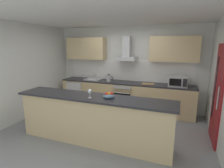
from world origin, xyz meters
TOP-DOWN VIEW (x-y plane):
  - ground at (0.00, 0.00)m, footprint 5.72×4.59m
  - ceiling at (0.00, 0.00)m, footprint 5.72×4.59m
  - wall_back at (0.00, 1.86)m, footprint 5.72×0.12m
  - wall_left at (-2.42, 0.00)m, footprint 0.12×4.59m
  - backsplash_tile at (0.00, 1.78)m, footprint 4.01×0.02m
  - counter_back at (0.00, 1.48)m, footprint 4.15×0.60m
  - counter_island at (-0.02, -0.63)m, footprint 3.32×0.64m
  - upper_cabinets at (-0.00, 1.63)m, footprint 4.10×0.32m
  - side_door at (2.34, 0.32)m, footprint 0.08×0.85m
  - oven at (0.02, 1.45)m, footprint 0.60×0.62m
  - refrigerator at (-1.65, 1.45)m, footprint 0.58×0.60m
  - microwave at (1.55, 1.42)m, footprint 0.50×0.38m
  - sink at (-1.06, 1.46)m, footprint 0.50×0.40m
  - kettle at (-0.50, 1.42)m, footprint 0.29×0.15m
  - range_hood at (0.02, 1.58)m, footprint 0.62×0.45m
  - wine_glass at (-0.02, -0.74)m, footprint 0.08×0.08m
  - fruit_bowl at (0.33, -0.61)m, footprint 0.22×0.22m
  - chopping_board at (0.74, 1.43)m, footprint 0.35×0.23m

SIDE VIEW (x-z plane):
  - ground at x=0.00m, z-range -0.02..0.00m
  - refrigerator at x=-1.65m, z-range 0.00..0.85m
  - counter_back at x=0.00m, z-range 0.00..0.90m
  - oven at x=0.02m, z-range 0.06..0.86m
  - counter_island at x=-0.02m, z-range 0.01..1.01m
  - chopping_board at x=0.74m, z-range 0.90..0.92m
  - sink at x=-1.06m, z-range 0.80..1.06m
  - kettle at x=-0.50m, z-range 0.89..1.13m
  - side_door at x=2.34m, z-range 0.00..2.05m
  - fruit_bowl at x=0.33m, z-range 0.98..1.11m
  - microwave at x=1.55m, z-range 0.90..1.20m
  - wine_glass at x=-0.02m, z-range 1.04..1.22m
  - backsplash_tile at x=0.00m, z-range 0.90..1.56m
  - wall_back at x=0.00m, z-range 0.00..2.60m
  - wall_left at x=-2.42m, z-range 0.00..2.60m
  - range_hood at x=0.02m, z-range 1.43..2.15m
  - upper_cabinets at x=0.00m, z-range 1.56..2.26m
  - ceiling at x=0.00m, z-range 2.60..2.62m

